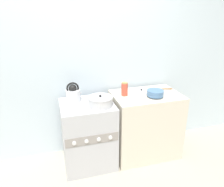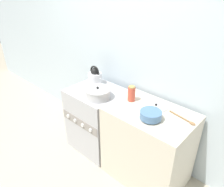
% 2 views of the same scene
% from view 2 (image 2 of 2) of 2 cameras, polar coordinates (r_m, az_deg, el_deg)
% --- Properties ---
extents(ground_plane, '(12.00, 12.00, 0.00)m').
position_cam_2_polar(ground_plane, '(2.95, -7.73, -15.58)').
color(ground_plane, '#B2A893').
extents(wall_back, '(7.00, 0.06, 2.50)m').
position_cam_2_polar(wall_back, '(2.70, 1.38, 11.50)').
color(wall_back, silver).
rests_on(wall_back, ground_plane).
extents(stove, '(0.62, 0.58, 0.83)m').
position_cam_2_polar(stove, '(2.82, -3.96, -6.67)').
color(stove, '#B2B2B7').
rests_on(stove, ground_plane).
extents(counter, '(0.85, 0.59, 0.86)m').
position_cam_2_polar(counter, '(2.44, 9.30, -13.26)').
color(counter, beige).
rests_on(counter, ground_plane).
extents(kettle, '(0.21, 0.17, 0.24)m').
position_cam_2_polar(kettle, '(2.73, -4.46, 4.35)').
color(kettle, silver).
rests_on(kettle, stove).
extents(cooking_pot, '(0.28, 0.28, 0.14)m').
position_cam_2_polar(cooking_pot, '(2.43, -3.72, 0.09)').
color(cooking_pot, silver).
rests_on(cooking_pot, stove).
extents(enamel_bowl, '(0.20, 0.20, 0.09)m').
position_cam_2_polar(enamel_bowl, '(2.05, 10.08, -5.52)').
color(enamel_bowl, '#4C729E').
rests_on(enamel_bowl, counter).
extents(storage_jar, '(0.08, 0.08, 0.17)m').
position_cam_2_polar(storage_jar, '(2.30, 5.11, -0.03)').
color(storage_jar, '#CC4C38').
rests_on(storage_jar, counter).
extents(loose_pot_lid, '(0.24, 0.24, 0.03)m').
position_cam_2_polar(loose_pot_lid, '(2.27, 11.41, -3.20)').
color(loose_pot_lid, silver).
rests_on(loose_pot_lid, counter).
extents(wooden_spoon, '(0.29, 0.08, 0.02)m').
position_cam_2_polar(wooden_spoon, '(2.14, 18.40, -6.34)').
color(wooden_spoon, olive).
rests_on(wooden_spoon, counter).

